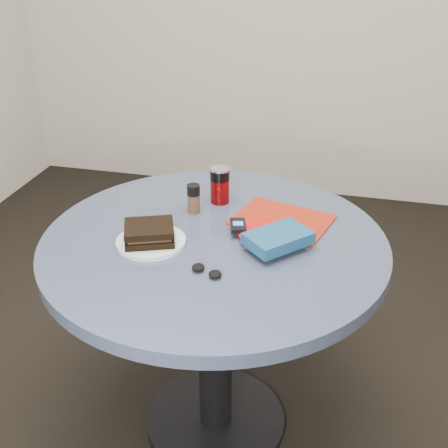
% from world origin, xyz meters
% --- Properties ---
extents(ground, '(4.00, 4.00, 0.00)m').
position_xyz_m(ground, '(0.00, 0.00, 0.00)').
color(ground, black).
rests_on(ground, ground).
extents(table, '(1.00, 1.00, 0.75)m').
position_xyz_m(table, '(0.00, 0.00, 0.59)').
color(table, black).
rests_on(table, ground).
extents(plate, '(0.24, 0.24, 0.01)m').
position_xyz_m(plate, '(-0.17, -0.07, 0.76)').
color(plate, white).
rests_on(plate, table).
extents(sandwich, '(0.17, 0.16, 0.05)m').
position_xyz_m(sandwich, '(-0.17, -0.08, 0.79)').
color(sandwich, black).
rests_on(sandwich, plate).
extents(soda_can, '(0.08, 0.08, 0.12)m').
position_xyz_m(soda_can, '(-0.04, 0.24, 0.81)').
color(soda_can, '#5B0406').
rests_on(soda_can, table).
extents(pepper_grinder, '(0.05, 0.05, 0.09)m').
position_xyz_m(pepper_grinder, '(-0.10, 0.15, 0.80)').
color(pepper_grinder, '#4F3821').
rests_on(pepper_grinder, table).
extents(magazine, '(0.33, 0.28, 0.01)m').
position_xyz_m(magazine, '(0.18, 0.15, 0.75)').
color(magazine, maroon).
rests_on(magazine, table).
extents(red_book, '(0.19, 0.16, 0.01)m').
position_xyz_m(red_book, '(0.14, 0.05, 0.76)').
color(red_book, '#B50E0F').
rests_on(red_book, magazine).
extents(novel, '(0.20, 0.21, 0.03)m').
position_xyz_m(novel, '(0.19, -0.02, 0.79)').
color(novel, navy).
rests_on(novel, red_book).
extents(mp3_player, '(0.06, 0.09, 0.01)m').
position_xyz_m(mp3_player, '(0.06, 0.05, 0.78)').
color(mp3_player, black).
rests_on(mp3_player, red_book).
extents(headphones, '(0.10, 0.07, 0.02)m').
position_xyz_m(headphones, '(0.03, -0.19, 0.76)').
color(headphones, black).
rests_on(headphones, table).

